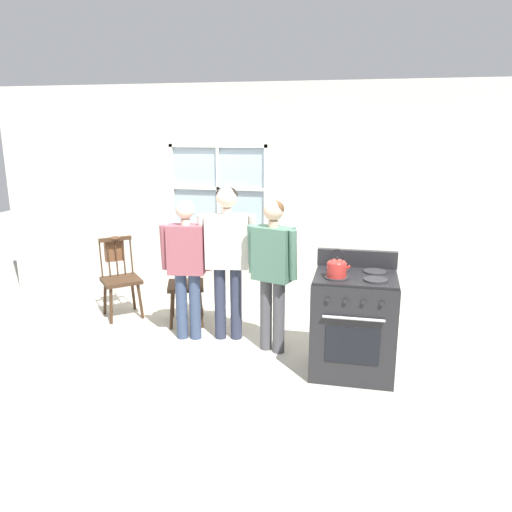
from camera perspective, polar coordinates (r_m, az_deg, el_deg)
The scene contains 11 objects.
ground_plane at distance 5.20m, azimuth -5.54°, elevation -10.51°, with size 16.00×16.00×0.00m, color #B2AD9E.
wall_back at distance 6.12m, azimuth -1.76°, elevation 6.47°, with size 6.40×0.16×2.70m.
chair_by_window at distance 6.10m, azimuth -15.20°, elevation -2.69°, with size 0.58×0.58×0.94m.
chair_near_wall at distance 5.75m, azimuth -7.82°, elevation -3.37°, with size 0.51×0.53×0.94m.
person_elderly_left at distance 5.19m, azimuth -7.94°, elevation -0.29°, with size 0.53×0.25×1.48m.
person_teen_center at distance 5.12m, azimuth -3.30°, elevation 1.00°, with size 0.60×0.28×1.62m.
person_adult_right at distance 4.84m, azimuth 1.94°, elevation -0.85°, with size 0.54×0.32×1.52m.
stove at distance 4.64m, azimuth 11.08°, elevation -7.51°, with size 0.73×0.68×1.08m.
kettle at distance 4.35m, azimuth 9.22°, elevation -1.27°, with size 0.21×0.17×0.25m.
potted_plant at distance 6.14m, azimuth -3.73°, elevation 3.34°, with size 0.17×0.17×0.24m.
handbag at distance 6.24m, azimuth -15.90°, elevation 0.70°, with size 0.25×0.25×0.31m.
Camera 1 is at (1.47, -4.49, 2.18)m, focal length 35.00 mm.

